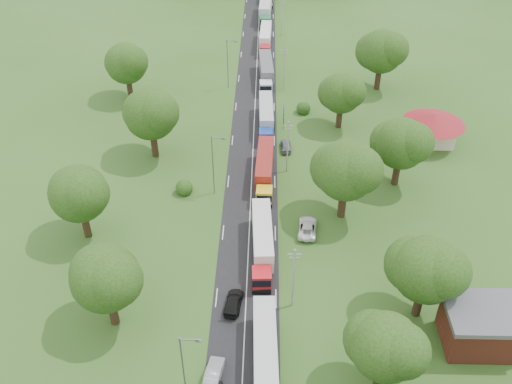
{
  "coord_description": "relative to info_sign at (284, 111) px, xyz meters",
  "views": [
    {
      "loc": [
        2.17,
        -53.21,
        51.71
      ],
      "look_at": [
        0.83,
        11.4,
        3.0
      ],
      "focal_mm": 40.0,
      "sensor_mm": 36.0,
      "label": 1
    }
  ],
  "objects": [
    {
      "name": "truck_1",
      "position": [
        -3.34,
        -33.09,
        -0.9
      ],
      "size": [
        3.02,
        14.34,
        3.96
      ],
      "color": "red",
      "rests_on": "ground"
    },
    {
      "name": "tree_3",
      "position": [
        14.79,
        -42.84,
        4.22
      ],
      "size": [
        8.8,
        8.8,
        11.07
      ],
      "color": "#382616",
      "rests_on": "ground"
    },
    {
      "name": "pole_1",
      "position": [
        0.3,
        -42.0,
        1.68
      ],
      "size": [
        1.6,
        0.24,
        9.0
      ],
      "color": "gray",
      "rests_on": "ground"
    },
    {
      "name": "house_cream",
      "position": [
        24.8,
        -5.0,
        0.64
      ],
      "size": [
        10.08,
        10.08,
        5.8
      ],
      "color": "beige",
      "rests_on": "ground"
    },
    {
      "name": "tree_2",
      "position": [
        8.79,
        -52.86,
        3.59
      ],
      "size": [
        8.0,
        8.0,
        10.1
      ],
      "color": "#382616",
      "rests_on": "ground"
    },
    {
      "name": "house_brick",
      "position": [
        20.8,
        -47.0,
        -0.35
      ],
      "size": [
        8.6,
        6.6,
        5.2
      ],
      "color": "maroon",
      "rests_on": "ground"
    },
    {
      "name": "tree_6",
      "position": [
        9.79,
        0.14,
        3.59
      ],
      "size": [
        8.0,
        8.0,
        10.1
      ],
      "color": "#382616",
      "rests_on": "ground"
    },
    {
      "name": "pole_4",
      "position": [
        0.3,
        42.0,
        1.68
      ],
      "size": [
        1.6,
        0.24,
        9.0
      ],
      "color": "gray",
      "rests_on": "ground"
    },
    {
      "name": "truck_2",
      "position": [
        -3.2,
        -16.45,
        -0.93
      ],
      "size": [
        2.86,
        14.12,
        3.91
      ],
      "color": "gold",
      "rests_on": "ground"
    },
    {
      "name": "truck_0",
      "position": [
        -2.86,
        -50.89,
        -0.92
      ],
      "size": [
        2.77,
        14.17,
        3.92
      ],
      "color": "silver",
      "rests_on": "ground"
    },
    {
      "name": "car_lane_rear",
      "position": [
        -6.62,
        -42.29,
        -2.32
      ],
      "size": [
        2.53,
        4.89,
        1.36
      ],
      "primitive_type": "imported",
      "rotation": [
        0.0,
        0.0,
        3.0
      ],
      "color": "black",
      "rests_on": "ground"
    },
    {
      "name": "tree_4",
      "position": [
        7.79,
        -24.83,
        4.85
      ],
      "size": [
        9.6,
        9.6,
        12.05
      ],
      "color": "#382616",
      "rests_on": "ground"
    },
    {
      "name": "tree_12",
      "position": [
        -21.21,
        -9.83,
        4.85
      ],
      "size": [
        9.6,
        9.6,
        12.05
      ],
      "color": "#382616",
      "rests_on": "ground"
    },
    {
      "name": "tree_10",
      "position": [
        -20.21,
        -44.84,
        4.22
      ],
      "size": [
        8.8,
        8.8,
        11.07
      ],
      "color": "#382616",
      "rests_on": "ground"
    },
    {
      "name": "car_verge_near",
      "position": [
        2.8,
        -28.57,
        -2.27
      ],
      "size": [
        2.96,
        5.52,
        1.47
      ],
      "primitive_type": "imported",
      "rotation": [
        0.0,
        0.0,
        3.04
      ],
      "color": "silver",
      "rests_on": "ground"
    },
    {
      "name": "tree_13",
      "position": [
        -29.21,
        10.16,
        4.22
      ],
      "size": [
        8.8,
        8.8,
        11.07
      ],
      "color": "#382616",
      "rests_on": "ground"
    },
    {
      "name": "truck_3",
      "position": [
        -3.08,
        -0.23,
        -0.99
      ],
      "size": [
        2.64,
        13.73,
        3.8
      ],
      "color": "#193C98",
      "rests_on": "ground"
    },
    {
      "name": "car_verge_far",
      "position": [
        0.3,
        -7.61,
        -2.29
      ],
      "size": [
        1.85,
        4.23,
        1.42
      ],
      "primitive_type": "imported",
      "rotation": [
        0.0,
        0.0,
        3.18
      ],
      "color": "slate",
      "rests_on": "ground"
    },
    {
      "name": "tree_7",
      "position": [
        18.79,
        15.17,
        4.85
      ],
      "size": [
        9.6,
        9.6,
        12.05
      ],
      "color": "#382616",
      "rests_on": "ground"
    },
    {
      "name": "car_lane_mid",
      "position": [
        -8.2,
        -52.32,
        -2.25
      ],
      "size": [
        2.2,
        4.74,
        1.5
      ],
      "primitive_type": "imported",
      "rotation": [
        0.0,
        0.0,
        3.0
      ],
      "color": "#A3A4AB",
      "rests_on": "ground"
    },
    {
      "name": "truck_6",
      "position": [
        -3.59,
        53.21,
        -0.71
      ],
      "size": [
        3.29,
        15.62,
        4.32
      ],
      "color": "#25643F",
      "rests_on": "ground"
    },
    {
      "name": "tree_11",
      "position": [
        -27.21,
        -29.84,
        4.22
      ],
      "size": [
        8.8,
        8.8,
        11.07
      ],
      "color": "#382616",
      "rests_on": "ground"
    },
    {
      "name": "ground",
      "position": [
        -5.2,
        -35.0,
        -3.0
      ],
      "size": [
        260.0,
        260.0,
        0.0
      ],
      "primitive_type": "plane",
      "color": "#2B4D19",
      "rests_on": "ground"
    },
    {
      "name": "lamp_2",
      "position": [
        -10.55,
        15.0,
        2.55
      ],
      "size": [
        2.03,
        0.22,
        10.0
      ],
      "color": "slate",
      "rests_on": "ground"
    },
    {
      "name": "truck_4",
      "position": [
        -3.19,
        18.09,
        -0.91
      ],
      "size": [
        3.15,
        14.31,
        3.95
      ],
      "color": "silver",
      "rests_on": "ground"
    },
    {
      "name": "lamp_0",
      "position": [
        -10.55,
        -55.0,
        2.55
      ],
      "size": [
        2.03,
        0.22,
        10.0
      ],
      "color": "slate",
      "rests_on": "ground"
    },
    {
      "name": "pole_2",
      "position": [
        0.3,
        -14.0,
        1.68
      ],
      "size": [
        1.6,
        0.24,
        9.0
      ],
      "color": "gray",
      "rests_on": "ground"
    },
    {
      "name": "pole_3",
      "position": [
        0.3,
        14.0,
        1.68
      ],
      "size": [
        1.6,
        0.24,
        9.0
      ],
      "color": "gray",
      "rests_on": "ground"
    },
    {
      "name": "truck_5",
      "position": [
        -3.47,
        35.62,
        -1.0
      ],
      "size": [
        2.77,
        13.66,
        3.78
      ],
      "color": "#AE1A20",
      "rests_on": "ground"
    },
    {
      "name": "tree_5",
      "position": [
        16.79,
        -16.84,
        4.22
      ],
      "size": [
        8.8,
        8.8,
        11.07
      ],
      "color": "#382616",
      "rests_on": "ground"
    },
    {
      "name": "info_sign",
      "position": [
        0.0,
        0.0,
        0.0
      ],
      "size": [
        0.12,
        3.1,
        4.1
      ],
      "color": "slate",
      "rests_on": "ground"
    },
    {
      "name": "lamp_1",
      "position": [
        -10.55,
        -20.0,
        2.55
      ],
      "size": [
        2.03,
        0.22,
        10.0
      ],
      "color": "slate",
      "rests_on": "ground"
    },
    {
      "name": "road",
      "position": [
        -5.2,
        -15.0,
        -3.0
      ],
      "size": [
        8.0,
        200.0,
        0.04
      ],
      "primitive_type": "cube",
      "color": "black",
      "rests_on": "ground"
    }
  ]
}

